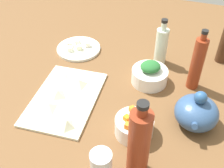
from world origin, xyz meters
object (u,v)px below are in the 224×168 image
Objects in this scene: teapot at (196,112)px; bottle_2 at (139,144)px; bowl_carrots at (134,126)px; bowl_greens at (149,76)px; drinking_glass_0 at (101,167)px; bottle_1 at (161,45)px; bottle_3 at (197,63)px; plate_tofu at (79,49)px; cutting_board at (65,98)px.

bottle_2 is at bearing -29.89° from teapot.
bowl_carrots is at bearing -59.34° from teapot.
bowl_greens is 0.52× the size of bottle_2.
bowl_carrots is at bearing 168.46° from drinking_glass_0.
teapot is 0.81× the size of bottle_1.
teapot reaches higher than drinking_glass_0.
plate_tofu is at bearing -99.19° from bottle_3.
teapot is (16.35, 19.76, 2.43)cm from bowl_greens.
cutting_board is at bearing -85.13° from teapot.
plate_tofu is 0.73× the size of bottle_2.
bowl_greens is 1.22× the size of drinking_glass_0.
teapot is 28.50cm from bottle_2.
plate_tofu is at bearing -135.82° from bowl_carrots.
plate_tofu is 54.93cm from bottle_3.
plate_tofu is 1.60× the size of bowl_carrots.
cutting_board is 47.53cm from teapot.
bowl_greens is 1.13× the size of bowl_carrots.
bowl_carrots reaches higher than cutting_board.
bowl_carrots is (27.25, 1.38, 0.13)cm from bowl_greens.
cutting_board is at bearing -103.48° from bowl_carrots.
bottle_2 is at bearing 8.44° from bowl_greens.
bowl_carrots is 42.47cm from bottle_1.
bowl_greens is at bearing 126.68° from cutting_board.
bottle_2 is at bearing 39.22° from plate_tofu.
plate_tofu is 38.53cm from bottle_1.
plate_tofu is 38.42cm from bowl_greens.
bowl_carrots is 0.76× the size of teapot.
drinking_glass_0 is at bearing 30.19° from plate_tofu.
bottle_3 is 53.59cm from drinking_glass_0.
cutting_board is 1.73× the size of plate_tofu.
bottle_1 reaches higher than teapot.
teapot is 37.60cm from drinking_glass_0.
bottle_3 is at bearing -171.07° from teapot.
bottle_3 is at bearing 53.12° from bottle_1.
plate_tofu is at bearing -116.52° from teapot.
teapot is at bearing 143.55° from drinking_glass_0.
bowl_greens is 0.57× the size of bottle_3.
teapot is at bearing 50.39° from bowl_greens.
bottle_2 is 12.43cm from drinking_glass_0.
cutting_board is 1.26× the size of bottle_2.
drinking_glass_0 is (46.60, -2.57, 2.87)cm from bowl_greens.
bottle_2 is 2.36× the size of drinking_glass_0.
plate_tofu is 54.42cm from bowl_carrots.
bottle_1 is at bearing -174.89° from bottle_2.
bowl_greens reaches higher than cutting_board.
bottle_2 reaches higher than bowl_greens.
bottle_3 is at bearing 158.81° from drinking_glass_0.
bottle_1 is (-3.13, 37.56, 8.01)cm from plate_tofu.
plate_tofu is at bearing -85.23° from bottle_1.
drinking_glass_0 is (30.24, -22.33, 0.44)cm from teapot.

